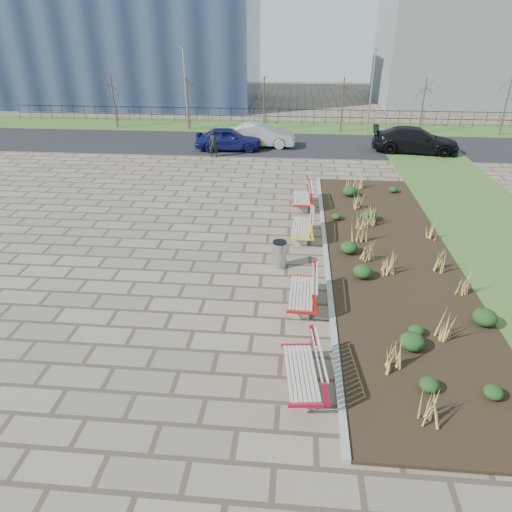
# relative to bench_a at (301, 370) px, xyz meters

# --- Properties ---
(ground) EXTENTS (120.00, 120.00, 0.00)m
(ground) POSITION_rel_bench_a_xyz_m (-3.00, 1.93, -0.50)
(ground) COLOR #756350
(ground) RESTS_ON ground
(planting_bed) EXTENTS (4.50, 18.00, 0.10)m
(planting_bed) POSITION_rel_bench_a_xyz_m (3.25, 6.93, -0.45)
(planting_bed) COLOR black
(planting_bed) RESTS_ON ground
(planting_curb) EXTENTS (0.16, 18.00, 0.15)m
(planting_curb) POSITION_rel_bench_a_xyz_m (0.92, 6.93, -0.42)
(planting_curb) COLOR gray
(planting_curb) RESTS_ON ground
(grass_verge_far) EXTENTS (80.00, 5.00, 0.04)m
(grass_verge_far) POSITION_rel_bench_a_xyz_m (-3.00, 29.93, -0.48)
(grass_verge_far) COLOR #33511E
(grass_verge_far) RESTS_ON ground
(road) EXTENTS (80.00, 7.00, 0.02)m
(road) POSITION_rel_bench_a_xyz_m (-3.00, 23.93, -0.49)
(road) COLOR black
(road) RESTS_ON ground
(bench_a) EXTENTS (1.13, 2.19, 1.00)m
(bench_a) POSITION_rel_bench_a_xyz_m (0.00, 0.00, 0.00)
(bench_a) COLOR #B50C20
(bench_a) RESTS_ON ground
(bench_b) EXTENTS (0.96, 2.13, 1.00)m
(bench_b) POSITION_rel_bench_a_xyz_m (0.00, 3.52, 0.00)
(bench_b) COLOR red
(bench_b) RESTS_ON ground
(bench_c) EXTENTS (0.98, 2.13, 1.00)m
(bench_c) POSITION_rel_bench_a_xyz_m (0.00, 8.43, 0.00)
(bench_c) COLOR yellow
(bench_c) RESTS_ON ground
(bench_d) EXTENTS (0.98, 2.13, 1.00)m
(bench_d) POSITION_rel_bench_a_xyz_m (0.00, 11.88, 0.00)
(bench_d) COLOR red
(bench_d) RESTS_ON ground
(litter_bin) EXTENTS (0.48, 0.48, 0.97)m
(litter_bin) POSITION_rel_bench_a_xyz_m (-0.76, 5.90, -0.02)
(litter_bin) COLOR #B2B2B7
(litter_bin) RESTS_ON ground
(pedestrian) EXTENTS (0.65, 0.45, 1.74)m
(pedestrian) POSITION_rel_bench_a_xyz_m (-5.57, 20.20, 0.37)
(pedestrian) COLOR black
(pedestrian) RESTS_ON ground
(car_blue) EXTENTS (4.49, 2.03, 1.49)m
(car_blue) POSITION_rel_bench_a_xyz_m (-4.90, 22.04, 0.27)
(car_blue) COLOR #11144D
(car_blue) RESTS_ON road
(car_silver) EXTENTS (4.73, 1.71, 1.55)m
(car_silver) POSITION_rel_bench_a_xyz_m (-2.85, 23.15, 0.30)
(car_silver) COLOR gray
(car_silver) RESTS_ON road
(car_black) EXTENTS (5.79, 2.97, 1.61)m
(car_black) POSITION_rel_bench_a_xyz_m (7.39, 22.55, 0.32)
(car_black) COLOR black
(car_black) RESTS_ON road
(tree_a) EXTENTS (1.40, 1.40, 4.00)m
(tree_a) POSITION_rel_bench_a_xyz_m (-15.00, 28.43, 1.54)
(tree_a) COLOR #4C3D2D
(tree_a) RESTS_ON grass_verge_far
(tree_b) EXTENTS (1.40, 1.40, 4.00)m
(tree_b) POSITION_rel_bench_a_xyz_m (-9.00, 28.43, 1.54)
(tree_b) COLOR #4C3D2D
(tree_b) RESTS_ON grass_verge_far
(tree_c) EXTENTS (1.40, 1.40, 4.00)m
(tree_c) POSITION_rel_bench_a_xyz_m (-3.00, 28.43, 1.54)
(tree_c) COLOR #4C3D2D
(tree_c) RESTS_ON grass_verge_far
(tree_d) EXTENTS (1.40, 1.40, 4.00)m
(tree_d) POSITION_rel_bench_a_xyz_m (3.00, 28.43, 1.54)
(tree_d) COLOR #4C3D2D
(tree_d) RESTS_ON grass_verge_far
(tree_e) EXTENTS (1.40, 1.40, 4.00)m
(tree_e) POSITION_rel_bench_a_xyz_m (9.00, 28.43, 1.54)
(tree_e) COLOR #4C3D2D
(tree_e) RESTS_ON grass_verge_far
(tree_f) EXTENTS (1.40, 1.40, 4.00)m
(tree_f) POSITION_rel_bench_a_xyz_m (15.00, 28.43, 1.54)
(tree_f) COLOR #4C3D2D
(tree_f) RESTS_ON grass_verge_far
(lamp_west) EXTENTS (0.24, 0.60, 6.00)m
(lamp_west) POSITION_rel_bench_a_xyz_m (-9.00, 27.93, 2.54)
(lamp_west) COLOR gray
(lamp_west) RESTS_ON grass_verge_far
(lamp_east) EXTENTS (0.24, 0.60, 6.00)m
(lamp_east) POSITION_rel_bench_a_xyz_m (5.00, 27.93, 2.54)
(lamp_east) COLOR gray
(lamp_east) RESTS_ON grass_verge_far
(railing_fence) EXTENTS (44.00, 0.10, 1.20)m
(railing_fence) POSITION_rel_bench_a_xyz_m (-3.00, 31.43, 0.14)
(railing_fence) COLOR black
(railing_fence) RESTS_ON grass_verge_far
(building_glass) EXTENTS (40.00, 14.00, 15.00)m
(building_glass) POSITION_rel_bench_a_xyz_m (-25.00, 41.93, 7.00)
(building_glass) COLOR #192338
(building_glass) RESTS_ON ground
(building_grey) EXTENTS (18.00, 12.00, 10.00)m
(building_grey) POSITION_rel_bench_a_xyz_m (17.00, 43.93, 4.50)
(building_grey) COLOR slate
(building_grey) RESTS_ON ground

